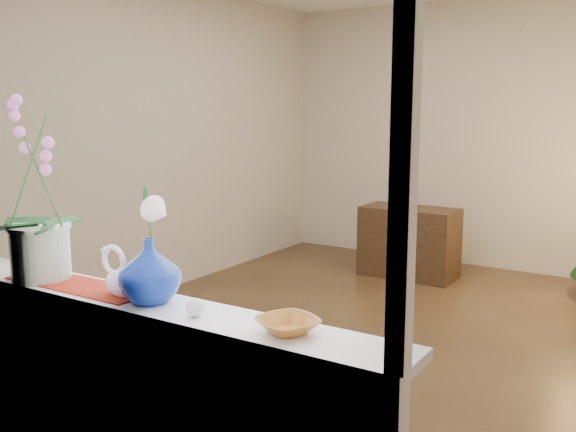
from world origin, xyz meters
name	(u,v)px	position (x,y,z in m)	size (l,w,h in m)	color
ground	(390,340)	(0.00, 0.00, 0.00)	(5.00, 5.00, 0.00)	#362516
wall_back	(495,136)	(0.00, 2.50, 1.35)	(4.50, 0.10, 2.70)	beige
wall_front	(113,193)	(0.00, -2.50, 1.35)	(4.50, 0.10, 2.70)	beige
wall_left	(153,141)	(-2.25, 0.00, 1.35)	(0.10, 5.00, 2.70)	beige
window_apron	(132,427)	(0.00, -2.46, 0.44)	(2.20, 0.08, 0.88)	white
windowsill	(144,306)	(0.00, -2.37, 0.90)	(2.20, 0.26, 0.04)	white
window_frame	(115,92)	(0.00, -2.47, 1.70)	(2.22, 0.06, 1.60)	white
runner	(78,285)	(-0.38, -2.37, 0.92)	(0.70, 0.20, 0.01)	maroon
orchid_pot	(36,189)	(-0.59, -2.38, 1.31)	(0.27, 0.27, 0.78)	white
swan	(122,273)	(-0.11, -2.38, 1.01)	(0.22, 0.10, 0.19)	white
blue_vase	(149,266)	(0.03, -2.37, 1.06)	(0.27, 0.27, 0.28)	navy
lily	(147,201)	(0.03, -2.37, 1.31)	(0.16, 0.09, 0.21)	white
paperweight	(195,308)	(0.29, -2.41, 0.95)	(0.07, 0.07, 0.07)	silver
amber_dish	(288,326)	(0.65, -2.37, 0.94)	(0.17, 0.17, 0.04)	#AB6924
side_table	(409,242)	(-0.56, 1.72, 0.34)	(0.91, 0.45, 0.68)	black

